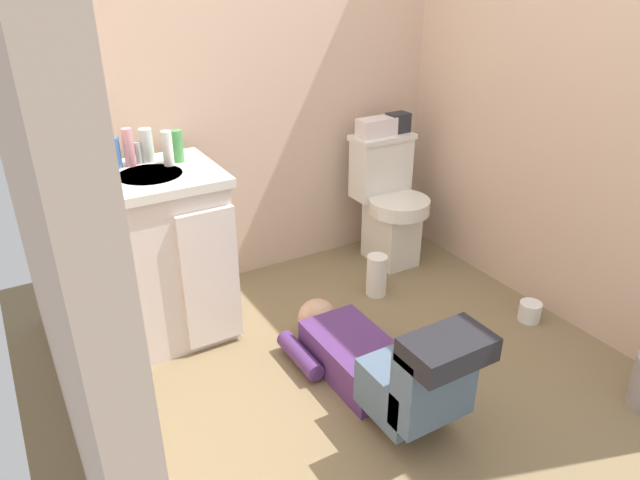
{
  "coord_description": "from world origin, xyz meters",
  "views": [
    {
      "loc": [
        -1.22,
        -1.7,
        1.67
      ],
      "look_at": [
        0.04,
        0.44,
        0.45
      ],
      "focal_mm": 32.7,
      "sensor_mm": 36.0,
      "label": 1
    }
  ],
  "objects_px": {
    "bottle_white": "(168,148)",
    "toilet_paper_roll": "(530,311)",
    "soap_dispenser": "(95,157)",
    "faucet": "(138,153)",
    "bottle_clear": "(147,145)",
    "vanity_cabinet": "(161,255)",
    "paper_towel_roll": "(377,275)",
    "toilet": "(389,202)",
    "bottle_pink": "(129,147)",
    "tissue_box": "(377,127)",
    "person_plumber": "(379,362)",
    "toiletry_bag": "(398,123)",
    "bottle_green": "(178,146)",
    "bottle_blue": "(115,153)"
  },
  "relations": [
    {
      "from": "bottle_clear",
      "to": "bottle_green",
      "type": "height_order",
      "value": "bottle_clear"
    },
    {
      "from": "tissue_box",
      "to": "soap_dispenser",
      "type": "distance_m",
      "value": 1.53
    },
    {
      "from": "soap_dispenser",
      "to": "bottle_white",
      "type": "xyz_separation_m",
      "value": [
        0.3,
        -0.07,
        0.01
      ]
    },
    {
      "from": "vanity_cabinet",
      "to": "faucet",
      "type": "distance_m",
      "value": 0.47
    },
    {
      "from": "soap_dispenser",
      "to": "bottle_blue",
      "type": "distance_m",
      "value": 0.09
    },
    {
      "from": "tissue_box",
      "to": "bottle_green",
      "type": "distance_m",
      "value": 1.17
    },
    {
      "from": "soap_dispenser",
      "to": "bottle_pink",
      "type": "height_order",
      "value": "bottle_pink"
    },
    {
      "from": "paper_towel_roll",
      "to": "toilet",
      "type": "bearing_deg",
      "value": 46.8
    },
    {
      "from": "vanity_cabinet",
      "to": "bottle_white",
      "type": "distance_m",
      "value": 0.49
    },
    {
      "from": "soap_dispenser",
      "to": "bottle_green",
      "type": "relative_size",
      "value": 1.14
    },
    {
      "from": "tissue_box",
      "to": "bottle_green",
      "type": "bearing_deg",
      "value": -175.62
    },
    {
      "from": "bottle_pink",
      "to": "toilet_paper_roll",
      "type": "bearing_deg",
      "value": -30.73
    },
    {
      "from": "vanity_cabinet",
      "to": "bottle_clear",
      "type": "bearing_deg",
      "value": 75.4
    },
    {
      "from": "faucet",
      "to": "bottle_clear",
      "type": "relative_size",
      "value": 0.65
    },
    {
      "from": "vanity_cabinet",
      "to": "paper_towel_roll",
      "type": "relative_size",
      "value": 3.55
    },
    {
      "from": "bottle_white",
      "to": "toilet_paper_roll",
      "type": "bearing_deg",
      "value": -30.97
    },
    {
      "from": "toilet",
      "to": "person_plumber",
      "type": "height_order",
      "value": "toilet"
    },
    {
      "from": "bottle_green",
      "to": "bottle_blue",
      "type": "bearing_deg",
      "value": 167.34
    },
    {
      "from": "person_plumber",
      "to": "toilet_paper_roll",
      "type": "xyz_separation_m",
      "value": [
        1.0,
        0.08,
        -0.13
      ]
    },
    {
      "from": "bottle_white",
      "to": "bottle_green",
      "type": "height_order",
      "value": "bottle_white"
    },
    {
      "from": "person_plumber",
      "to": "vanity_cabinet",
      "type": "bearing_deg",
      "value": 123.41
    },
    {
      "from": "bottle_white",
      "to": "paper_towel_roll",
      "type": "height_order",
      "value": "bottle_white"
    },
    {
      "from": "tissue_box",
      "to": "bottle_white",
      "type": "height_order",
      "value": "bottle_white"
    },
    {
      "from": "person_plumber",
      "to": "soap_dispenser",
      "type": "height_order",
      "value": "soap_dispenser"
    },
    {
      "from": "bottle_pink",
      "to": "toilet_paper_roll",
      "type": "height_order",
      "value": "bottle_pink"
    },
    {
      "from": "toilet",
      "to": "bottle_clear",
      "type": "bearing_deg",
      "value": 176.82
    },
    {
      "from": "faucet",
      "to": "toilet_paper_roll",
      "type": "xyz_separation_m",
      "value": [
        1.6,
        -0.98,
        -0.82
      ]
    },
    {
      "from": "vanity_cabinet",
      "to": "soap_dispenser",
      "type": "bearing_deg",
      "value": 146.9
    },
    {
      "from": "soap_dispenser",
      "to": "paper_towel_roll",
      "type": "distance_m",
      "value": 1.53
    },
    {
      "from": "paper_towel_roll",
      "to": "faucet",
      "type": "bearing_deg",
      "value": 160.51
    },
    {
      "from": "vanity_cabinet",
      "to": "toilet_paper_roll",
      "type": "xyz_separation_m",
      "value": [
        1.6,
        -0.84,
        -0.37
      ]
    },
    {
      "from": "tissue_box",
      "to": "bottle_white",
      "type": "xyz_separation_m",
      "value": [
        -1.22,
        -0.12,
        0.1
      ]
    },
    {
      "from": "vanity_cabinet",
      "to": "toilet_paper_roll",
      "type": "relative_size",
      "value": 7.45
    },
    {
      "from": "vanity_cabinet",
      "to": "toilet_paper_roll",
      "type": "bearing_deg",
      "value": -27.63
    },
    {
      "from": "toilet",
      "to": "faucet",
      "type": "xyz_separation_m",
      "value": [
        -1.38,
        0.06,
        0.5
      ]
    },
    {
      "from": "toilet",
      "to": "soap_dispenser",
      "type": "distance_m",
      "value": 1.65
    },
    {
      "from": "bottle_clear",
      "to": "bottle_white",
      "type": "xyz_separation_m",
      "value": [
        0.07,
        -0.1,
        0.0
      ]
    },
    {
      "from": "toilet",
      "to": "faucet",
      "type": "distance_m",
      "value": 1.47
    },
    {
      "from": "vanity_cabinet",
      "to": "bottle_pink",
      "type": "distance_m",
      "value": 0.51
    },
    {
      "from": "soap_dispenser",
      "to": "vanity_cabinet",
      "type": "bearing_deg",
      "value": -33.1
    },
    {
      "from": "toiletry_bag",
      "to": "bottle_green",
      "type": "distance_m",
      "value": 1.32
    },
    {
      "from": "bottle_white",
      "to": "faucet",
      "type": "bearing_deg",
      "value": 141.6
    },
    {
      "from": "vanity_cabinet",
      "to": "paper_towel_roll",
      "type": "bearing_deg",
      "value": -12.36
    },
    {
      "from": "bottle_pink",
      "to": "bottle_green",
      "type": "bearing_deg",
      "value": -14.73
    },
    {
      "from": "vanity_cabinet",
      "to": "bottle_white",
      "type": "height_order",
      "value": "bottle_white"
    },
    {
      "from": "toilet",
      "to": "toiletry_bag",
      "type": "height_order",
      "value": "toiletry_bag"
    },
    {
      "from": "tissue_box",
      "to": "toiletry_bag",
      "type": "bearing_deg",
      "value": 0.0
    },
    {
      "from": "faucet",
      "to": "tissue_box",
      "type": "relative_size",
      "value": 0.45
    },
    {
      "from": "tissue_box",
      "to": "soap_dispenser",
      "type": "height_order",
      "value": "soap_dispenser"
    },
    {
      "from": "bottle_pink",
      "to": "bottle_white",
      "type": "xyz_separation_m",
      "value": [
        0.15,
        -0.08,
        -0.01
      ]
    }
  ]
}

